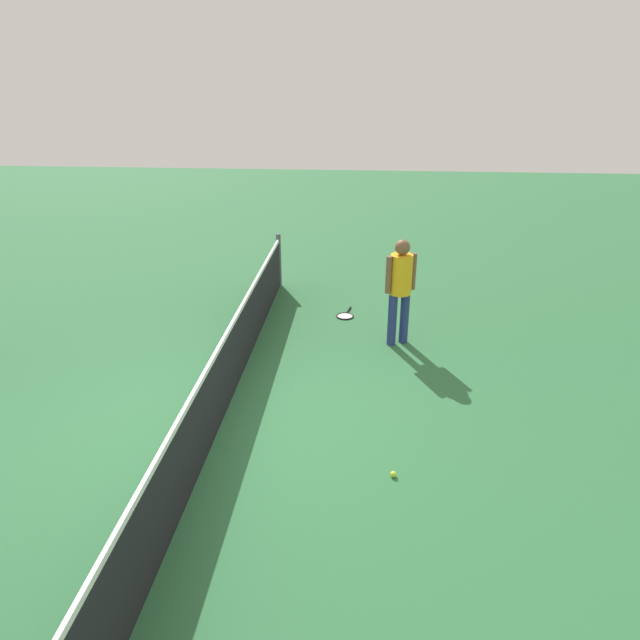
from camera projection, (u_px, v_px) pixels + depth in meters
ground_plane at (220, 424)px, 7.01m from camera, size 40.00×40.00×0.00m
court_net at (217, 389)px, 6.81m from camera, size 10.09×0.09×1.07m
player_near_side at (400, 284)px, 8.71m from camera, size 0.46×0.50×1.70m
tennis_racket_near_player at (345, 315)px, 10.10m from camera, size 0.61×0.37×0.03m
tennis_ball_midcourt at (393, 474)px, 6.08m from camera, size 0.07×0.07×0.07m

